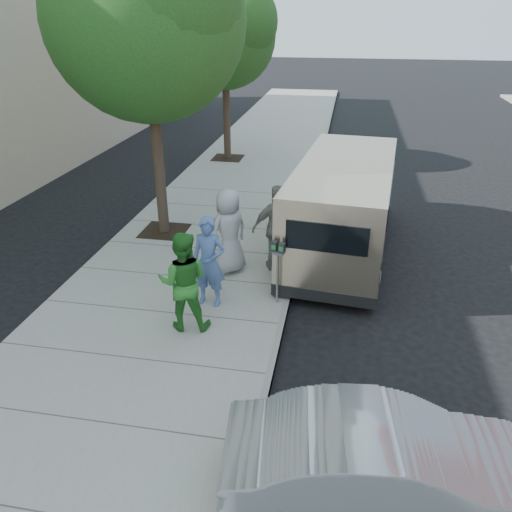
% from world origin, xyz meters
% --- Properties ---
extents(ground, '(120.00, 120.00, 0.00)m').
position_xyz_m(ground, '(0.00, 0.00, 0.00)').
color(ground, black).
rests_on(ground, ground).
extents(sidewalk, '(5.00, 60.00, 0.15)m').
position_xyz_m(sidewalk, '(-1.00, 0.00, 0.07)').
color(sidewalk, gray).
rests_on(sidewalk, ground).
extents(curb_face, '(0.12, 60.00, 0.16)m').
position_xyz_m(curb_face, '(1.44, 0.00, 0.07)').
color(curb_face, gray).
rests_on(curb_face, ground).
extents(tree_near, '(4.62, 4.60, 7.53)m').
position_xyz_m(tree_near, '(-2.25, 2.40, 5.55)').
color(tree_near, black).
rests_on(tree_near, sidewalk).
extents(tree_far, '(3.92, 3.80, 6.49)m').
position_xyz_m(tree_far, '(-2.25, 10.00, 4.88)').
color(tree_far, black).
rests_on(tree_far, sidewalk).
extents(parking_meter, '(0.30, 0.18, 1.36)m').
position_xyz_m(parking_meter, '(1.25, -0.72, 1.14)').
color(parking_meter, gray).
rests_on(parking_meter, sidewalk).
extents(van, '(2.69, 6.51, 2.35)m').
position_xyz_m(van, '(2.47, 2.31, 1.25)').
color(van, beige).
rests_on(van, ground).
extents(sedan, '(4.13, 1.84, 1.32)m').
position_xyz_m(sedan, '(3.20, -5.03, 0.66)').
color(sedan, '#A8ABAF').
rests_on(sedan, ground).
extents(person_officer, '(0.73, 0.51, 1.89)m').
position_xyz_m(person_officer, '(-0.09, -1.00, 1.09)').
color(person_officer, '#4F6CA8').
rests_on(person_officer, sidewalk).
extents(person_green_shirt, '(1.05, 0.88, 1.94)m').
position_xyz_m(person_green_shirt, '(-0.33, -1.89, 1.12)').
color(person_green_shirt, '#2C7F29').
rests_on(person_green_shirt, sidewalk).
extents(person_gray_shirt, '(1.10, 1.14, 1.96)m').
position_xyz_m(person_gray_shirt, '(-0.03, 0.49, 1.13)').
color(person_gray_shirt, '#ABABAE').
rests_on(person_gray_shirt, sidewalk).
extents(person_striped_polo, '(1.28, 0.84, 2.02)m').
position_xyz_m(person_striped_polo, '(1.04, 0.79, 1.16)').
color(person_striped_polo, gray).
rests_on(person_striped_polo, sidewalk).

